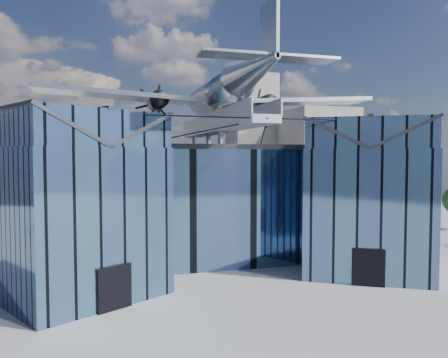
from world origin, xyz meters
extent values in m
plane|color=gray|center=(0.00, 0.00, 0.00)|extent=(120.00, 120.00, 0.00)
cube|color=#496B95|center=(0.00, 9.00, 4.75)|extent=(28.00, 14.00, 9.50)
cube|color=#222328|center=(0.00, 9.00, 9.70)|extent=(28.00, 14.00, 0.40)
cube|color=#496B95|center=(-10.50, -1.00, 4.75)|extent=(11.79, 11.43, 9.50)
cube|color=#496B95|center=(-10.50, -1.00, 10.60)|extent=(11.56, 11.20, 2.20)
cube|color=#222328|center=(-12.45, -2.12, 10.60)|extent=(7.98, 9.23, 2.40)
cube|color=#222328|center=(-8.55, 0.12, 10.60)|extent=(7.98, 9.23, 2.40)
cube|color=#222328|center=(-10.50, -1.00, 11.75)|extent=(4.30, 7.10, 0.18)
cube|color=black|center=(-8.48, -4.51, 1.30)|extent=(2.03, 1.32, 2.60)
cube|color=black|center=(-6.60, 1.25, 4.75)|extent=(0.34, 0.34, 9.50)
cube|color=#496B95|center=(10.50, -1.00, 4.75)|extent=(11.79, 11.43, 9.50)
cube|color=#496B95|center=(10.50, -1.00, 10.60)|extent=(11.56, 11.20, 2.20)
cube|color=#222328|center=(8.55, 0.12, 10.60)|extent=(7.98, 9.23, 2.40)
cube|color=#222328|center=(12.45, -2.12, 10.60)|extent=(7.98, 9.23, 2.40)
cube|color=#222328|center=(10.50, -1.00, 11.75)|extent=(4.30, 7.10, 0.18)
cube|color=black|center=(8.48, -4.51, 1.30)|extent=(2.03, 1.32, 2.60)
cube|color=black|center=(6.60, 1.25, 4.75)|extent=(0.34, 0.34, 9.50)
cube|color=#91979E|center=(0.00, 3.50, 11.10)|extent=(1.80, 21.00, 0.50)
cube|color=#91979E|center=(-0.90, 3.50, 11.75)|extent=(0.08, 21.00, 1.10)
cube|color=#91979E|center=(0.90, 3.50, 11.75)|extent=(0.08, 21.00, 1.10)
cylinder|color=#91979E|center=(0.00, 13.00, 10.43)|extent=(0.44, 0.44, 1.35)
cylinder|color=#91979E|center=(0.00, 7.00, 10.43)|extent=(0.44, 0.44, 1.35)
cylinder|color=#91979E|center=(0.00, 3.00, 10.43)|extent=(0.44, 0.44, 1.35)
cylinder|color=#91979E|center=(0.00, 4.00, 12.05)|extent=(0.70, 0.70, 1.40)
cylinder|color=black|center=(-5.25, -4.00, 11.40)|extent=(10.55, 6.08, 0.69)
cylinder|color=black|center=(5.25, -4.00, 11.40)|extent=(10.55, 6.08, 0.69)
cylinder|color=black|center=(-3.00, 1.50, 10.55)|extent=(6.09, 17.04, 1.19)
cylinder|color=black|center=(3.00, 1.50, 10.55)|extent=(6.09, 17.04, 1.19)
cylinder|color=#A6ACB3|center=(0.00, 4.00, 14.00)|extent=(2.50, 11.00, 2.50)
sphere|color=#A6ACB3|center=(0.00, 9.50, 14.00)|extent=(2.50, 2.50, 2.50)
cube|color=black|center=(0.00, 8.50, 14.69)|extent=(1.60, 1.40, 0.50)
cone|color=#A6ACB3|center=(0.00, -5.00, 14.30)|extent=(2.50, 7.00, 2.50)
cube|color=#A6ACB3|center=(0.00, -7.30, 15.90)|extent=(0.18, 2.40, 3.40)
cube|color=#A6ACB3|center=(0.00, -7.20, 14.50)|extent=(8.00, 1.80, 0.14)
cube|color=#A6ACB3|center=(-7.00, 5.00, 13.70)|extent=(14.00, 3.20, 1.08)
cylinder|color=black|center=(-4.60, 5.60, 13.45)|extent=(1.44, 3.20, 1.44)
cone|color=black|center=(-4.60, 7.40, 13.45)|extent=(0.70, 0.70, 0.70)
cube|color=black|center=(-4.60, 7.55, 13.45)|extent=(1.05, 0.06, 3.33)
cube|color=black|center=(-4.60, 7.55, 13.45)|extent=(2.53, 0.06, 2.53)
cube|color=black|center=(-4.60, 7.55, 13.45)|extent=(3.33, 0.06, 1.05)
cylinder|color=black|center=(-4.60, 5.00, 12.22)|extent=(0.24, 0.24, 1.75)
cube|color=#A6ACB3|center=(7.00, 5.00, 13.70)|extent=(14.00, 3.20, 1.08)
cylinder|color=black|center=(4.60, 5.60, 13.45)|extent=(1.44, 3.20, 1.44)
cone|color=black|center=(4.60, 7.40, 13.45)|extent=(0.70, 0.70, 0.70)
cube|color=black|center=(4.60, 7.55, 13.45)|extent=(1.05, 0.06, 3.33)
cube|color=black|center=(4.60, 7.55, 13.45)|extent=(2.53, 0.06, 2.53)
cube|color=black|center=(4.60, 7.55, 13.45)|extent=(3.33, 0.06, 1.05)
cylinder|color=black|center=(4.60, 5.00, 12.22)|extent=(0.24, 0.24, 1.75)
cube|color=gray|center=(32.00, 48.00, 9.00)|extent=(12.00, 14.00, 18.00)
cube|color=gray|center=(-20.00, 55.00, 7.00)|extent=(14.00, 10.00, 14.00)
cube|color=gray|center=(22.00, 58.00, 13.00)|extent=(9.00, 9.00, 26.00)
camera|label=1|loc=(-9.16, -30.28, 8.96)|focal=35.00mm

